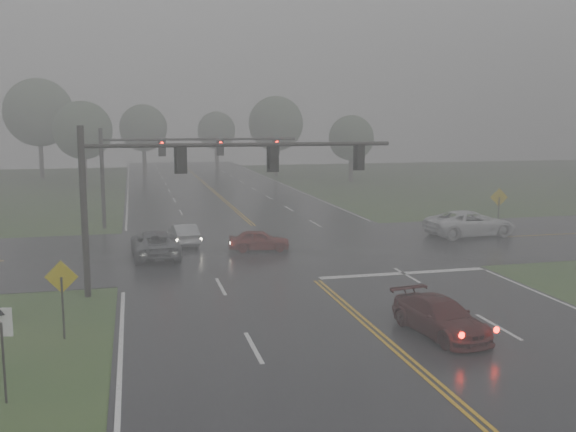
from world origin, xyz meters
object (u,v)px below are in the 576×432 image
object	(u,v)px
sedan_red	(259,251)
sedan_silver	(184,245)
car_grey	(155,257)
signal_gantry_far	(166,157)
signal_gantry_near	(186,175)
sedan_maroon	(440,335)
pickup_white	(470,236)

from	to	relation	value
sedan_red	sedan_silver	xyz separation A→B (m)	(-4.08, 2.79, 0.00)
car_grey	signal_gantry_far	bearing A→B (deg)	-99.89
sedan_red	signal_gantry_far	size ratio (longest dim) A/B	0.26
signal_gantry_near	car_grey	bearing A→B (deg)	99.05
sedan_maroon	car_grey	distance (m)	17.96
sedan_red	sedan_silver	bearing A→B (deg)	63.29
sedan_maroon	sedan_silver	xyz separation A→B (m)	(-7.42, 18.56, 0.00)
sedan_red	car_grey	size ratio (longest dim) A/B	0.68
pickup_white	signal_gantry_near	world-z (taller)	signal_gantry_near
sedan_maroon	pickup_white	xyz separation A→B (m)	(10.79, 17.14, 0.00)
sedan_maroon	signal_gantry_far	size ratio (longest dim) A/B	0.32
sedan_red	pickup_white	size ratio (longest dim) A/B	0.60
signal_gantry_near	signal_gantry_far	world-z (taller)	signal_gantry_near
sedan_silver	pickup_white	distance (m)	18.26
pickup_white	signal_gantry_near	distance (m)	21.52
car_grey	pickup_white	world-z (taller)	pickup_white
car_grey	signal_gantry_near	bearing A→B (deg)	96.05
car_grey	sedan_maroon	bearing A→B (deg)	117.89
sedan_red	pickup_white	world-z (taller)	pickup_white
car_grey	signal_gantry_far	distance (m)	11.55
pickup_white	signal_gantry_near	xyz separation A→B (m)	(-18.83, -9.09, 5.09)
signal_gantry_far	sedan_silver	bearing A→B (deg)	-85.72
sedan_silver	car_grey	size ratio (longest dim) A/B	0.74
sedan_maroon	car_grey	bearing A→B (deg)	112.10
sedan_maroon	car_grey	xyz separation A→B (m)	(-9.22, 15.42, 0.00)
sedan_red	pickup_white	bearing A→B (deg)	-76.77
pickup_white	sedan_silver	bearing A→B (deg)	81.21
sedan_silver	signal_gantry_near	xyz separation A→B (m)	(-0.63, -10.51, 5.09)
car_grey	signal_gantry_near	distance (m)	9.03
sedan_silver	car_grey	xyz separation A→B (m)	(-1.80, -3.15, 0.00)
sedan_maroon	sedan_red	bearing A→B (deg)	93.20
sedan_maroon	signal_gantry_near	distance (m)	12.47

